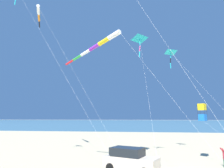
% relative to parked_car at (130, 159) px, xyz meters
% --- Properties ---
extents(ocean_water_strip, '(240.00, 600.00, 0.01)m').
position_rel_parked_car_xyz_m(ocean_water_strip, '(-164.16, 4.05, -0.95)').
color(ocean_water_strip, teal).
rests_on(ocean_water_strip, ground_plane).
extents(parked_car, '(3.34, 4.68, 1.85)m').
position_rel_parked_car_xyz_m(parked_car, '(0.00, 0.00, 0.00)').
color(parked_car, beige).
rests_on(parked_car, ground_plane).
extents(kite_box_black_fish_shape, '(14.93, 1.66, 5.70)m').
position_rel_parked_car_xyz_m(kite_box_black_fish_shape, '(-5.07, 7.27, 3.87)').
color(kite_box_black_fish_shape, yellow).
rests_on(kite_box_black_fish_shape, ground_plane).
extents(kite_windsock_blue_topmost, '(7.04, 13.32, 11.38)m').
position_rel_parked_car_xyz_m(kite_windsock_blue_topmost, '(0.34, -2.74, 9.67)').
color(kite_windsock_blue_topmost, white).
rests_on(kite_windsock_blue_topmost, ground_plane).
extents(kite_delta_teal_far_right, '(5.71, 2.09, 13.34)m').
position_rel_parked_car_xyz_m(kite_delta_teal_far_right, '(-4.61, 1.00, 11.92)').
color(kite_delta_teal_far_right, '#1EB7C6').
rests_on(kite_delta_teal_far_right, ground_plane).
extents(kite_delta_purple_drifting, '(15.79, 4.88, 13.04)m').
position_rel_parked_car_xyz_m(kite_delta_purple_drifting, '(-9.13, 5.05, 11.67)').
color(kite_delta_purple_drifting, '#1EB7C6').
rests_on(kite_delta_purple_drifting, ground_plane).
extents(kite_windsock_long_streamer_right, '(10.18, 13.95, 18.54)m').
position_rel_parked_car_xyz_m(kite_windsock_long_streamer_right, '(-6.99, -12.48, 17.18)').
color(kite_windsock_long_streamer_right, white).
rests_on(kite_windsock_long_streamer_right, ground_plane).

